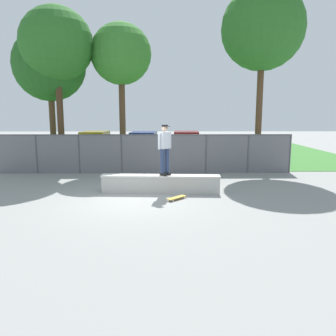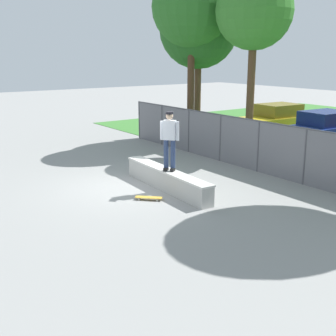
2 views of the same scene
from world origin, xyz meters
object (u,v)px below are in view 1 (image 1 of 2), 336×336
Objects in this scene: tree_mid at (121,55)px; car_red at (186,144)px; car_yellow at (96,143)px; skateboarder at (165,147)px; car_blue at (144,144)px; skateboard at (177,198)px; tree_far at (263,29)px; tree_near_left at (49,65)px; tree_near_right at (57,45)px; concrete_ledge at (161,184)px.

car_red is (3.69, 4.65, -4.97)m from tree_mid.
skateboarder is at bearing -66.12° from car_yellow.
car_yellow and car_blue have the same top height.
skateboard is 11.49m from car_red.
car_blue is at bearing -10.46° from car_yellow.
tree_far reaches higher than tree_mid.
tree_near_left is at bearing 175.68° from tree_far.
tree_near_right is (-5.63, 5.98, 6.08)m from skateboard.
tree_near_right is (0.73, -1.01, 0.83)m from tree_near_left.
tree_far reaches higher than skateboard.
concrete_ledge is 1.02× the size of car_yellow.
tree_near_right is 8.23m from car_blue.
tree_mid is 7.74m from car_red.
tree_near_left is at bearing -149.25° from car_red.
car_yellow is (0.58, 5.57, -5.31)m from tree_near_right.
skateboarder is at bearing 111.04° from skateboard.
car_blue is (-1.21, 9.90, 0.51)m from concrete_ledge.
car_blue is (0.86, 4.19, -4.97)m from tree_mid.
tree_near_right reaches higher than skateboard.
skateboard is at bearing -47.70° from tree_near_left.
tree_far is 9.90m from car_blue.
car_blue is (3.29, -0.61, 0.00)m from car_yellow.
tree_near_left reaches higher than car_yellow.
car_red is at bearing 81.09° from concrete_ledge.
car_blue and car_red have the same top height.
tree_near_left is 10.92m from tree_far.
car_red is (1.63, 10.36, 0.51)m from concrete_ledge.
tree_near_left is (-5.96, 5.95, 3.64)m from skateboarder.
tree_far is 2.09× the size of car_red.
car_yellow is at bearing 150.40° from tree_far.
tree_near_right reaches higher than car_red.
tree_far reaches higher than tree_near_right.
car_blue is at bearing 96.94° from concrete_ledge.
tree_mid is at bearing -101.55° from car_blue.
tree_mid is (-2.06, 5.71, 5.48)m from concrete_ledge.
tree_near_left is at bearing 132.30° from skateboard.
tree_near_right is 7.72m from car_yellow.
skateboard is 0.09× the size of tree_near_right.
tree_near_left is 1.67× the size of car_red.
tree_mid is at bearing 175.26° from tree_far.
tree_near_left is 0.90× the size of tree_near_right.
tree_near_left reaches higher than car_blue.
tree_near_left is 3.78m from tree_mid.
tree_mid reaches higher than skateboarder.
tree_near_left is 1.67× the size of car_yellow.
tree_near_right is at bearing -95.90° from car_yellow.
tree_mid is (3.74, -0.23, 0.49)m from tree_near_left.
concrete_ledge reaches higher than skateboard.
tree_far is (7.03, -0.58, 1.14)m from tree_mid.
tree_mid is 6.55m from car_blue.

